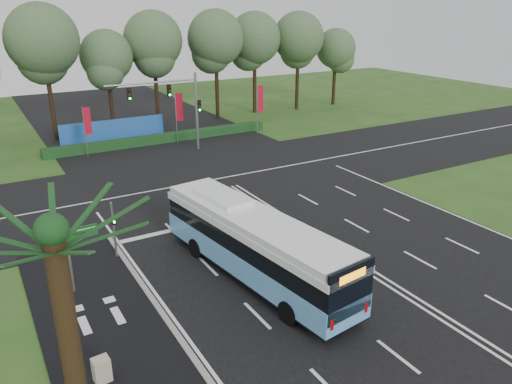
{
  "coord_description": "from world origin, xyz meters",
  "views": [
    {
      "loc": [
        -15.81,
        -20.71,
        12.64
      ],
      "look_at": [
        -2.58,
        2.0,
        2.69
      ],
      "focal_mm": 35.0,
      "sensor_mm": 36.0,
      "label": 1
    }
  ],
  "objects": [
    {
      "name": "city_bus",
      "position": [
        -5.03,
        -2.07,
        1.79
      ],
      "size": [
        4.14,
        12.62,
        3.56
      ],
      "rotation": [
        0.0,
        0.0,
        0.13
      ],
      "color": "#5D9ED9",
      "rests_on": "ground"
    },
    {
      "name": "hedge",
      "position": [
        0.0,
        24.5,
        0.4
      ],
      "size": [
        22.0,
        1.2,
        0.8
      ],
      "primitive_type": "cube",
      "color": "#153B18",
      "rests_on": "ground"
    },
    {
      "name": "utility_cabinet",
      "position": [
        -13.36,
        -5.64,
        0.49
      ],
      "size": [
        0.63,
        0.54,
        0.98
      ],
      "primitive_type": "cube",
      "rotation": [
        0.0,
        0.0,
        0.08
      ],
      "color": "#B4AB91",
      "rests_on": "ground"
    },
    {
      "name": "banner_flag_mid",
      "position": [
        1.44,
        23.52,
        3.17
      ],
      "size": [
        0.7,
        0.26,
        4.88
      ],
      "rotation": [
        0.0,
        0.0,
        -0.3
      ],
      "color": "gray",
      "rests_on": "ground"
    },
    {
      "name": "banner_flag_left",
      "position": [
        -7.15,
        23.19,
        2.9
      ],
      "size": [
        0.66,
        0.1,
        4.45
      ],
      "rotation": [
        0.0,
        0.0,
        0.07
      ],
      "color": "gray",
      "rests_on": "ground"
    },
    {
      "name": "pedestrian_signal",
      "position": [
        -10.34,
        3.35,
        1.72
      ],
      "size": [
        0.29,
        0.41,
        3.14
      ],
      "rotation": [
        0.0,
        0.0,
        -0.27
      ],
      "color": "gray",
      "rests_on": "ground"
    },
    {
      "name": "blue_hoarding",
      "position": [
        -4.0,
        27.0,
        1.1
      ],
      "size": [
        10.0,
        0.3,
        2.2
      ],
      "primitive_type": "cube",
      "color": "#1F54A9",
      "rests_on": "ground"
    },
    {
      "name": "kerb_strip",
      "position": [
        -10.1,
        -3.0,
        0.06
      ],
      "size": [
        0.25,
        18.0,
        0.12
      ],
      "primitive_type": "cube",
      "color": "gray",
      "rests_on": "ground"
    },
    {
      "name": "palm_tree",
      "position": [
        -14.5,
        -8.0,
        6.44
      ],
      "size": [
        3.2,
        3.2,
        7.65
      ],
      "color": "#382614",
      "rests_on": "ground"
    },
    {
      "name": "road_main",
      "position": [
        0.0,
        0.0,
        0.02
      ],
      "size": [
        20.0,
        120.0,
        0.04
      ],
      "primitive_type": "cube",
      "color": "black",
      "rests_on": "ground"
    },
    {
      "name": "bike_path",
      "position": [
        -12.5,
        -3.0,
        0.03
      ],
      "size": [
        5.0,
        18.0,
        0.06
      ],
      "primitive_type": "cube",
      "color": "black",
      "rests_on": "ground"
    },
    {
      "name": "traffic_light_gantry",
      "position": [
        0.21,
        20.5,
        4.66
      ],
      "size": [
        8.41,
        0.28,
        7.0
      ],
      "color": "gray",
      "rests_on": "ground"
    },
    {
      "name": "street_sign",
      "position": [
        -12.69,
        0.97,
        2.36
      ],
      "size": [
        1.45,
        0.16,
        3.72
      ],
      "rotation": [
        0.0,
        0.0,
        0.05
      ],
      "color": "gray",
      "rests_on": "ground"
    },
    {
      "name": "ground",
      "position": [
        0.0,
        0.0,
        0.0
      ],
      "size": [
        120.0,
        120.0,
        0.0
      ],
      "primitive_type": "plane",
      "color": "#284D19",
      "rests_on": "ground"
    },
    {
      "name": "eucalyptus_row",
      "position": [
        1.94,
        31.58,
        8.69
      ],
      "size": [
        53.56,
        8.69,
        12.87
      ],
      "color": "black",
      "rests_on": "ground"
    },
    {
      "name": "banner_flag_right",
      "position": [
        9.96,
        22.83,
        3.28
      ],
      "size": [
        0.75,
        0.1,
        5.06
      ],
      "rotation": [
        0.0,
        0.0,
        0.06
      ],
      "color": "gray",
      "rests_on": "ground"
    },
    {
      "name": "road_cross",
      "position": [
        0.0,
        12.0,
        0.03
      ],
      "size": [
        120.0,
        14.0,
        0.05
      ],
      "primitive_type": "cube",
      "color": "black",
      "rests_on": "ground"
    }
  ]
}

